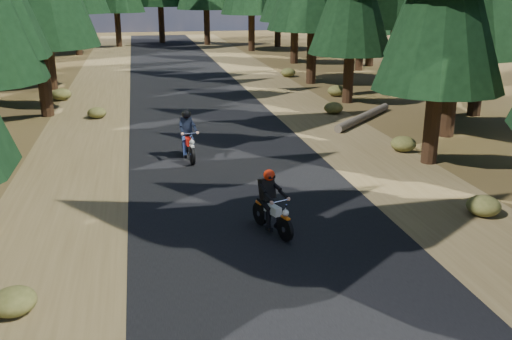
# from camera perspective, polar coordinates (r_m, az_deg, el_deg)

# --- Properties ---
(ground) EXTENTS (120.00, 120.00, 0.00)m
(ground) POSITION_cam_1_polar(r_m,az_deg,el_deg) (12.32, 1.43, -6.98)
(ground) COLOR #413317
(ground) RESTS_ON ground
(road) EXTENTS (6.00, 100.00, 0.01)m
(road) POSITION_cam_1_polar(r_m,az_deg,el_deg) (16.89, -2.42, 0.04)
(road) COLOR black
(road) RESTS_ON ground
(shoulder_l) EXTENTS (3.20, 100.00, 0.01)m
(shoulder_l) POSITION_cam_1_polar(r_m,az_deg,el_deg) (16.82, -18.07, -0.95)
(shoulder_l) COLOR brown
(shoulder_l) RESTS_ON ground
(shoulder_r) EXTENTS (3.20, 100.00, 0.01)m
(shoulder_r) POSITION_cam_1_polar(r_m,az_deg,el_deg) (18.17, 12.04, 0.93)
(shoulder_r) COLOR brown
(shoulder_r) RESTS_ON ground
(log_near) EXTENTS (3.64, 3.71, 0.32)m
(log_near) POSITION_cam_1_polar(r_m,az_deg,el_deg) (23.50, 10.70, 5.24)
(log_near) COLOR #4C4233
(log_near) RESTS_ON ground
(understory_shrubs) EXTENTS (14.14, 30.91, 0.57)m
(understory_shrubs) POSITION_cam_1_polar(r_m,az_deg,el_deg) (19.68, 1.71, 3.38)
(understory_shrubs) COLOR #474C1E
(understory_shrubs) RESTS_ON ground
(rider_lead) EXTENTS (0.97, 1.65, 1.41)m
(rider_lead) POSITION_cam_1_polar(r_m,az_deg,el_deg) (12.47, 1.64, -4.26)
(rider_lead) COLOR white
(rider_lead) RESTS_ON road
(rider_follow) EXTENTS (0.70, 1.78, 1.55)m
(rider_follow) POSITION_cam_1_polar(r_m,az_deg,el_deg) (17.86, -6.79, 2.64)
(rider_follow) COLOR #98100A
(rider_follow) RESTS_ON road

